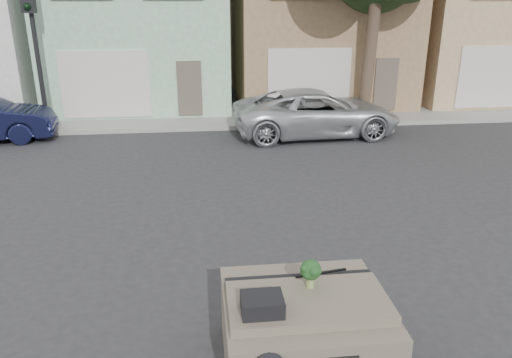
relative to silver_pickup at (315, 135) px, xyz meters
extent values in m
plane|color=#303033|center=(-2.70, -8.06, 0.00)|extent=(120.00, 120.00, 0.00)
cube|color=gray|center=(-2.70, 2.44, 0.07)|extent=(40.00, 3.00, 0.15)
cube|color=#A0CEAA|center=(-6.20, 6.44, 3.77)|extent=(7.20, 8.20, 7.55)
cube|color=#957552|center=(1.30, 6.44, 3.77)|extent=(7.20, 8.20, 7.55)
cube|color=tan|center=(8.80, 6.44, 3.77)|extent=(7.20, 8.20, 7.55)
imported|color=silver|center=(0.00, 0.00, 0.00)|extent=(5.70, 2.87, 1.55)
cube|color=black|center=(-9.20, 1.44, 2.55)|extent=(0.40, 0.40, 5.10)
cube|color=#223419|center=(2.30, 1.74, 4.25)|extent=(4.40, 4.00, 8.50)
cube|color=#6B6251|center=(-2.70, -11.06, 0.56)|extent=(2.00, 1.80, 1.12)
cube|color=black|center=(-3.28, -11.41, 1.22)|extent=(0.48, 0.38, 0.20)
cube|color=black|center=(-2.42, -10.68, 1.13)|extent=(0.69, 0.15, 0.02)
cube|color=#183917|center=(-2.63, -10.96, 1.31)|extent=(0.43, 0.43, 0.38)
camera|label=1|loc=(-3.90, -16.17, 4.51)|focal=35.00mm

